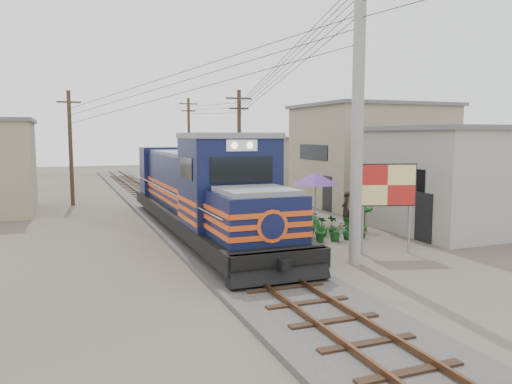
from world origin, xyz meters
name	(u,v)px	position (x,y,z in m)	size (l,w,h in m)	color
ground	(252,270)	(0.00, 0.00, 0.00)	(120.00, 120.00, 0.00)	#473F35
ballast	(182,219)	(0.00, 10.00, 0.08)	(3.60, 70.00, 0.16)	#595651
track	(182,216)	(0.00, 10.00, 0.26)	(1.15, 70.00, 0.12)	#51331E
locomotive	(201,193)	(0.00, 6.22, 1.83)	(3.15, 17.14, 4.25)	black
utility_pole_main	(358,113)	(3.50, -0.50, 5.00)	(0.40, 0.40, 10.00)	#9E9B93
wooden_pole_mid	(239,146)	(4.50, 14.00, 3.68)	(1.60, 0.24, 7.00)	#4C3826
wooden_pole_far	(189,140)	(4.80, 28.00, 3.93)	(1.60, 0.24, 7.50)	#4C3826
wooden_pole_left	(71,146)	(-5.00, 18.00, 3.68)	(1.60, 0.24, 7.00)	#4C3826
power_lines	(183,64)	(-0.14, 8.49, 7.56)	(9.65, 19.00, 3.30)	black
shophouse_front	(465,178)	(11.50, 3.00, 2.36)	(7.35, 6.30, 4.70)	gray
shophouse_mid	(370,154)	(12.50, 12.00, 3.11)	(8.40, 7.35, 6.20)	gray
shophouse_back	(283,163)	(11.00, 22.00, 2.11)	(6.30, 6.30, 4.20)	gray
billboard	(387,188)	(5.37, 0.40, 2.42)	(2.06, 0.76, 3.29)	#99999E
market_umbrella	(316,179)	(5.75, 6.54, 2.23)	(2.74, 2.74, 2.54)	black
vendor	(346,209)	(6.97, 5.77, 0.82)	(0.60, 0.39, 1.65)	black
plant_nursery	(315,226)	(4.38, 3.96, 0.45)	(3.29, 3.36, 1.08)	#154C1A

